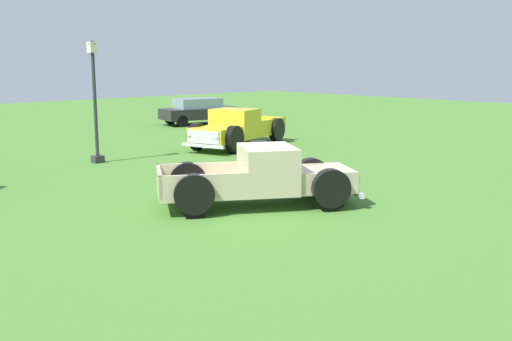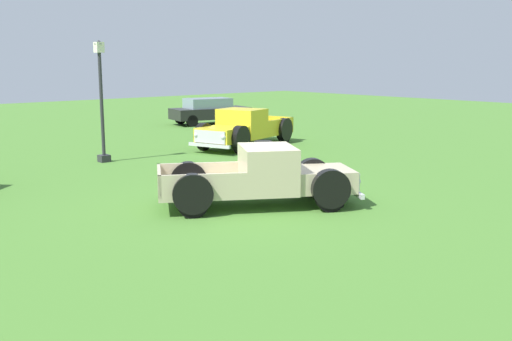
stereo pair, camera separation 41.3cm
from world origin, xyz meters
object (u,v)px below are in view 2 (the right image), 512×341
at_px(sedan_distant_a, 210,110).
at_px(pickup_truck_behind_left, 241,129).
at_px(trash_can, 263,155).
at_px(pickup_truck_foreground, 270,178).
at_px(lamp_post_near, 101,99).

bearing_deg(sedan_distant_a, pickup_truck_behind_left, -119.16).
bearing_deg(trash_can, pickup_truck_foreground, -130.15).
bearing_deg(lamp_post_near, sedan_distant_a, 36.27).
distance_m(pickup_truck_behind_left, sedan_distant_a, 9.43).
xyz_separation_m(pickup_truck_behind_left, lamp_post_near, (-5.92, 0.52, 1.46)).
height_order(pickup_truck_foreground, pickup_truck_behind_left, pickup_truck_behind_left).
bearing_deg(pickup_truck_foreground, lamp_post_near, 90.15).
bearing_deg(pickup_truck_foreground, trash_can, 49.85).
distance_m(pickup_truck_foreground, sedan_distant_a, 19.45).
distance_m(pickup_truck_behind_left, trash_can, 5.11).
bearing_deg(lamp_post_near, trash_can, -56.37).
bearing_deg(trash_can, pickup_truck_behind_left, 58.16).
xyz_separation_m(pickup_truck_behind_left, trash_can, (-2.69, -4.33, -0.28)).
relative_size(sedan_distant_a, lamp_post_near, 1.09).
relative_size(lamp_post_near, trash_can, 4.47).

